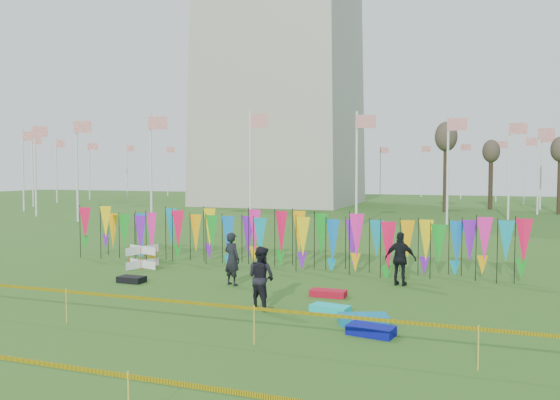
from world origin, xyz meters
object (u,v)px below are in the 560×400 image
(kite_bag_red, at_px, (328,293))
(kite_bag_turquoise, at_px, (330,309))
(kite_bag_blue, at_px, (371,330))
(box_kite, at_px, (143,257))
(kite_bag_teal, at_px, (363,319))
(person_mid, at_px, (261,277))
(kite_bag_black, at_px, (132,279))
(person_right, at_px, (401,259))
(person_left, at_px, (232,259))

(kite_bag_red, bearing_deg, kite_bag_turquoise, -73.80)
(kite_bag_blue, relative_size, kite_bag_red, 0.99)
(box_kite, height_order, kite_bag_teal, box_kite)
(box_kite, bearing_deg, person_mid, -32.69)
(kite_bag_red, xyz_separation_m, kite_bag_black, (-7.04, -0.24, 0.01))
(person_mid, height_order, kite_bag_teal, person_mid)
(box_kite, bearing_deg, kite_bag_black, -63.77)
(person_right, bearing_deg, kite_bag_turquoise, 81.10)
(person_mid, height_order, person_right, person_right)
(box_kite, xyz_separation_m, kite_bag_black, (1.26, -2.55, -0.35))
(person_mid, xyz_separation_m, person_right, (3.31, 4.52, 0.03))
(kite_bag_red, bearing_deg, kite_bag_black, -178.09)
(box_kite, relative_size, kite_bag_turquoise, 0.86)
(person_mid, height_order, kite_bag_blue, person_mid)
(kite_bag_red, relative_size, kite_bag_teal, 0.89)
(kite_bag_red, distance_m, kite_bag_teal, 3.12)
(box_kite, height_order, kite_bag_red, box_kite)
(kite_bag_blue, height_order, kite_bag_black, kite_bag_blue)
(kite_bag_red, bearing_deg, box_kite, 164.39)
(kite_bag_red, relative_size, kite_bag_black, 1.19)
(person_mid, bearing_deg, kite_bag_blue, 177.99)
(kite_bag_teal, bearing_deg, person_right, 86.77)
(box_kite, relative_size, person_mid, 0.51)
(person_left, xyz_separation_m, kite_bag_turquoise, (4.08, -2.43, -0.80))
(person_mid, xyz_separation_m, kite_bag_turquoise, (1.96, 0.22, -0.79))
(person_mid, xyz_separation_m, kite_bag_black, (-5.63, 1.87, -0.78))
(box_kite, relative_size, person_right, 0.50)
(box_kite, xyz_separation_m, kite_bag_turquoise, (8.85, -4.21, -0.35))
(kite_bag_teal, bearing_deg, box_kite, 153.33)
(person_left, xyz_separation_m, kite_bag_black, (-3.51, -0.78, -0.80))
(person_left, xyz_separation_m, person_mid, (2.12, -2.65, -0.01))
(box_kite, height_order, person_mid, person_mid)
(box_kite, xyz_separation_m, person_right, (10.21, 0.09, 0.46))
(person_right, height_order, kite_bag_teal, person_right)
(kite_bag_blue, relative_size, kite_bag_teal, 0.88)
(kite_bag_blue, relative_size, kite_bag_black, 1.17)
(person_right, distance_m, kite_bag_red, 3.18)
(kite_bag_turquoise, bearing_deg, kite_bag_teal, -35.92)
(kite_bag_turquoise, height_order, kite_bag_blue, kite_bag_blue)
(person_left, relative_size, kite_bag_teal, 1.46)
(person_mid, bearing_deg, box_kite, -11.58)
(kite_bag_turquoise, height_order, kite_bag_red, kite_bag_turquoise)
(kite_bag_black, bearing_deg, kite_bag_teal, -15.65)
(kite_bag_turquoise, xyz_separation_m, kite_bag_red, (-0.55, 1.89, -0.00))
(person_left, height_order, kite_bag_blue, person_left)
(box_kite, relative_size, kite_bag_teal, 0.73)
(person_left, distance_m, kite_bag_turquoise, 4.82)
(kite_bag_turquoise, bearing_deg, box_kite, 154.57)
(person_right, bearing_deg, box_kite, 9.13)
(kite_bag_turquoise, relative_size, kite_bag_blue, 0.96)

